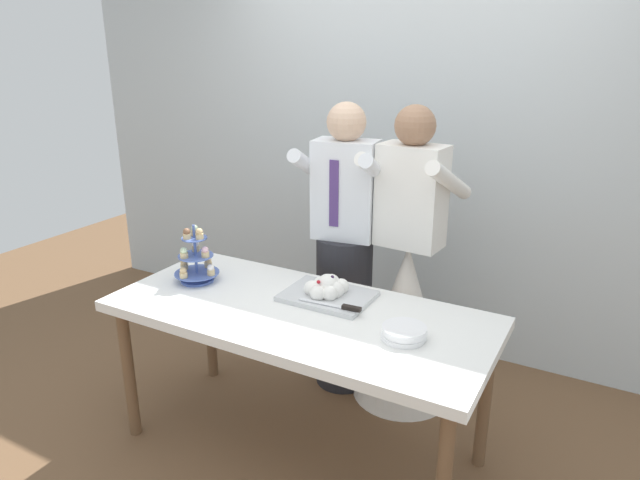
% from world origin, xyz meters
% --- Properties ---
extents(ground_plane, '(8.00, 8.00, 0.00)m').
position_xyz_m(ground_plane, '(0.00, 0.00, 0.00)').
color(ground_plane, brown).
extents(rear_wall, '(5.20, 0.10, 2.90)m').
position_xyz_m(rear_wall, '(0.00, 1.41, 1.45)').
color(rear_wall, silver).
rests_on(rear_wall, ground_plane).
extents(dessert_table, '(1.80, 0.80, 0.78)m').
position_xyz_m(dessert_table, '(0.00, 0.00, 0.70)').
color(dessert_table, white).
rests_on(dessert_table, ground_plane).
extents(cupcake_stand, '(0.23, 0.23, 0.31)m').
position_xyz_m(cupcake_stand, '(-0.63, 0.03, 0.89)').
color(cupcake_stand, '#4C66B2').
rests_on(cupcake_stand, dessert_table).
extents(main_cake_tray, '(0.44, 0.31, 0.12)m').
position_xyz_m(main_cake_tray, '(0.06, 0.17, 0.81)').
color(main_cake_tray, silver).
rests_on(main_cake_tray, dessert_table).
extents(plate_stack, '(0.19, 0.19, 0.05)m').
position_xyz_m(plate_stack, '(0.53, -0.03, 0.80)').
color(plate_stack, white).
rests_on(plate_stack, dessert_table).
extents(person_groom, '(0.52, 0.55, 1.66)m').
position_xyz_m(person_groom, '(-0.09, 0.66, 0.75)').
color(person_groom, '#232328').
rests_on(person_groom, ground_plane).
extents(person_bride, '(0.56, 0.56, 1.66)m').
position_xyz_m(person_bride, '(0.27, 0.70, 0.58)').
color(person_bride, white).
rests_on(person_bride, ground_plane).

